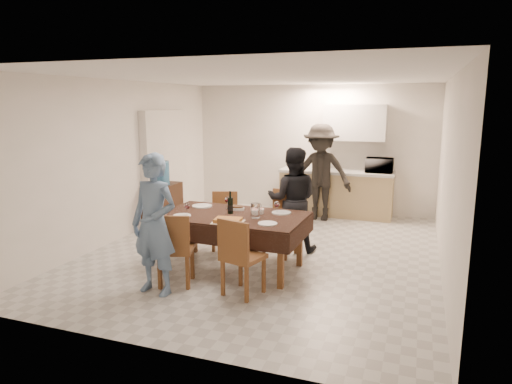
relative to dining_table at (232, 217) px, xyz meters
The scene contains 33 objects.
floor 1.11m from the dining_table, 76.78° to the left, with size 5.00×6.00×0.02m, color beige.
ceiling 2.06m from the dining_table, 76.78° to the left, with size 5.00×6.00×0.02m, color white.
wall_back 3.86m from the dining_table, 87.13° to the left, with size 5.00×0.02×2.60m, color white.
wall_front 2.27m from the dining_table, 84.99° to the right, with size 5.00×0.02×2.60m, color white.
wall_left 2.52m from the dining_table, 160.54° to the left, with size 0.02×6.00×2.60m, color white.
wall_right 2.87m from the dining_table, 16.86° to the left, with size 0.02×6.00×2.60m, color white.
stub_partition 3.02m from the dining_table, 137.87° to the left, with size 0.15×1.40×2.10m, color beige.
kitchen_base_cabinet 3.60m from the dining_table, 77.24° to the left, with size 2.20×0.60×0.86m, color tan.
kitchen_worktop 3.59m from the dining_table, 77.24° to the left, with size 2.24×0.64×0.05m, color #B7B7B2.
upper_cabinet 3.96m from the dining_table, 73.29° to the left, with size 1.20×0.34×0.70m, color white.
dining_table is the anchor object (origin of this frame).
chair_near_left 0.96m from the dining_table, 118.23° to the right, with size 0.53×0.54×0.50m.
chair_near_right 0.96m from the dining_table, 61.80° to the right, with size 0.53×0.53×0.51m.
chair_far_left 0.83m from the dining_table, 124.00° to the left, with size 0.51×0.52×0.47m.
chair_far_right 0.81m from the dining_table, 55.66° to the left, with size 0.50×0.50×0.52m.
console 2.68m from the dining_table, 141.70° to the left, with size 0.41×0.82×0.76m, color black.
water_jug 2.67m from the dining_table, 141.70° to the left, with size 0.29×0.29×0.43m, color teal.
wine_bottle 0.20m from the dining_table, 135.00° to the left, with size 0.08×0.08×0.31m, color black, non-canonical shape.
water_pitcher 0.38m from the dining_table, ahead, with size 0.13×0.13×0.19m, color white.
savoury_tart 0.40m from the dining_table, 75.26° to the right, with size 0.39×0.29×0.05m, color #B67535.
salad_bowl 0.36m from the dining_table, 30.96° to the left, with size 0.17×0.17×0.06m, color silver.
mushroom_dish 0.29m from the dining_table, 100.12° to the left, with size 0.21×0.21×0.04m, color silver.
wine_glass_a 0.62m from the dining_table, 155.56° to the right, with size 0.08×0.08×0.18m, color white, non-canonical shape.
wine_glass_b 0.62m from the dining_table, 24.44° to the left, with size 0.08×0.08×0.18m, color white, non-canonical shape.
wine_glass_c 0.38m from the dining_table, 123.69° to the left, with size 0.08×0.08×0.18m, color white, non-canonical shape.
plate_near_left 0.67m from the dining_table, 153.43° to the right, with size 0.24×0.24×0.01m, color silver.
plate_near_right 0.67m from the dining_table, 26.57° to the right, with size 0.24×0.24×0.01m, color silver.
plate_far_left 0.67m from the dining_table, 153.43° to the left, with size 0.29×0.29×0.02m, color silver.
plate_far_right 0.67m from the dining_table, 26.57° to the left, with size 0.26×0.26×0.02m, color silver.
microwave 3.86m from the dining_table, 65.25° to the left, with size 0.51×0.35×0.28m, color white.
person_near 1.19m from the dining_table, 117.65° to the right, with size 0.61×0.40×1.68m, color slate.
person_far 1.19m from the dining_table, 62.35° to the left, with size 0.77×0.60×1.59m, color black.
person_kitchen 3.10m from the dining_table, 79.63° to the left, with size 1.19×0.69×1.85m, color black.
Camera 1 is at (2.12, -6.32, 2.25)m, focal length 32.00 mm.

